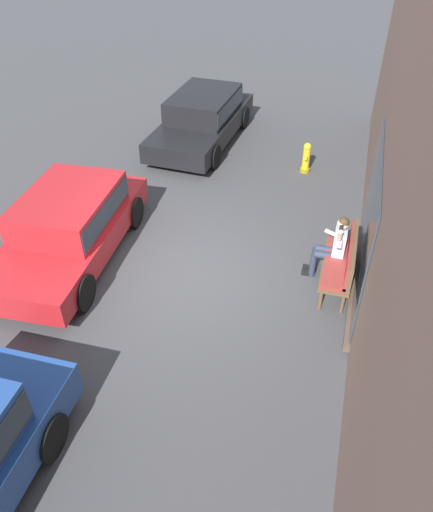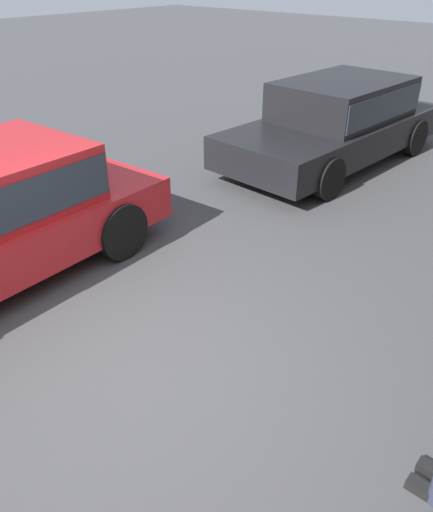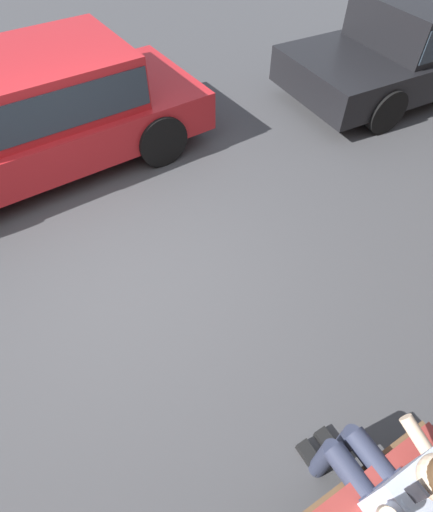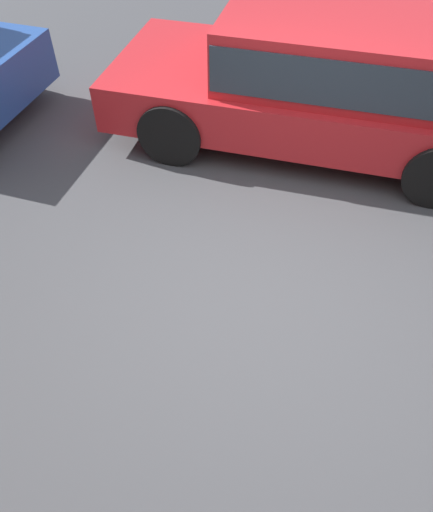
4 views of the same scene
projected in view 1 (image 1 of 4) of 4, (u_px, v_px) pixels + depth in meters
name	position (u px, v px, depth m)	size (l,w,h in m)	color
ground_plane	(188.00, 274.00, 9.86)	(60.00, 60.00, 0.00)	#424244
building_facade	(397.00, 173.00, 7.44)	(18.00, 0.51, 5.50)	#93705B
bench	(343.00, 260.00, 9.22)	(1.64, 0.55, 1.04)	brown
person_on_phone	(333.00, 245.00, 9.37)	(0.73, 0.74, 1.37)	#2D3347
parked_car_near	(203.00, 116.00, 14.19)	(4.56, 2.07, 1.38)	black
parked_car_mid	(69.00, 223.00, 9.90)	(4.43, 2.11, 1.39)	red
fire_hydrant	(306.00, 158.00, 12.92)	(0.38, 0.26, 0.81)	olive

